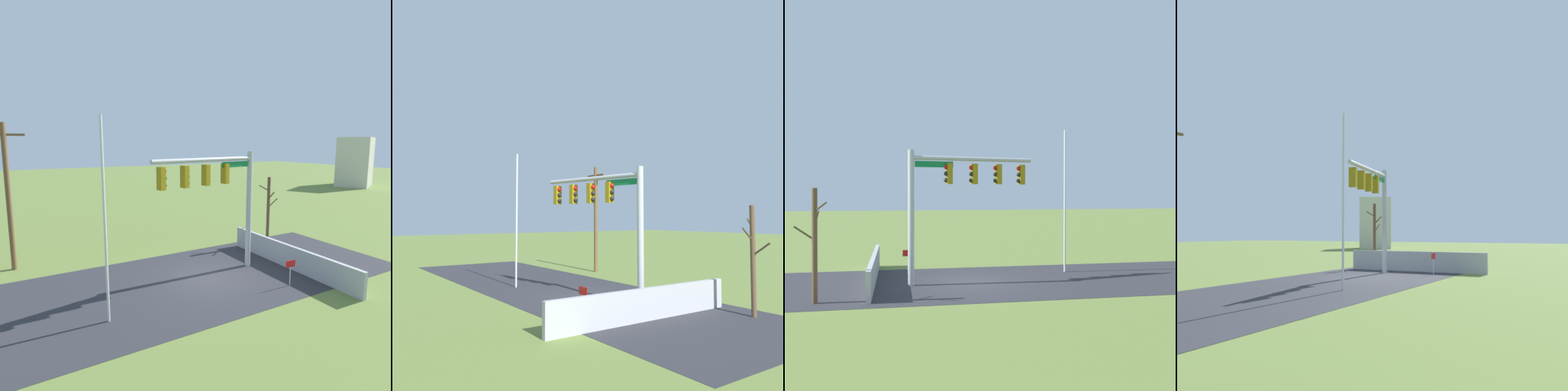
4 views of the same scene
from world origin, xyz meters
TOP-DOWN VIEW (x-y plane):
  - ground_plane at (0.00, 0.00)m, footprint 160.00×160.00m
  - road_surface at (-4.00, 0.00)m, footprint 28.00×8.00m
  - sidewalk_corner at (3.82, 0.27)m, footprint 6.00×6.00m
  - retaining_fence at (4.51, -1.03)m, footprint 0.20×8.73m
  - signal_mast at (0.86, -0.07)m, footprint 6.01×1.28m
  - flagpole at (-5.22, -1.75)m, footprint 0.10×0.10m
  - utility_pole at (-8.09, 5.85)m, footprint 1.90×0.26m
  - bare_tree at (6.50, 2.84)m, footprint 1.27×1.02m
  - open_sign at (2.88, -2.76)m, footprint 0.56×0.04m

SIDE VIEW (x-z plane):
  - ground_plane at x=0.00m, z-range 0.00..0.00m
  - sidewalk_corner at x=3.82m, z-range 0.00..0.01m
  - road_surface at x=-4.00m, z-range 0.00..0.01m
  - retaining_fence at x=4.51m, z-range 0.00..1.23m
  - open_sign at x=2.88m, z-range 0.30..1.52m
  - bare_tree at x=6.50m, z-range 0.06..4.43m
  - flagpole at x=-5.22m, z-range 0.00..7.46m
  - utility_pole at x=-8.09m, z-range 0.16..7.68m
  - signal_mast at x=0.86m, z-range 1.34..7.45m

